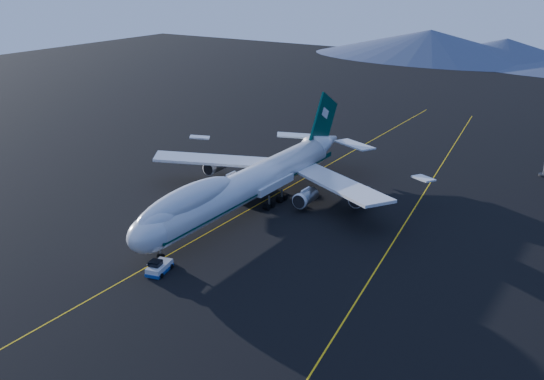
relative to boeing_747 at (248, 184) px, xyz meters
The scene contains 5 objects.
ground 5.81m from the boeing_747, 90.00° to the right, with size 500.00×500.00×0.00m, color black.
taxiway_line_main 5.80m from the boeing_747, 90.00° to the right, with size 0.25×220.00×0.01m, color #E6B30D.
taxiway_line_side 32.14m from the boeing_747, 18.38° to the left, with size 0.25×200.00×0.01m, color #E6B30D.
boeing_747 is the anchor object (origin of this frame).
pushback_tug 30.71m from the boeing_747, 84.31° to the right, with size 3.89×5.67×2.27m.
Camera 1 is at (66.50, -95.08, 47.57)m, focal length 40.00 mm.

